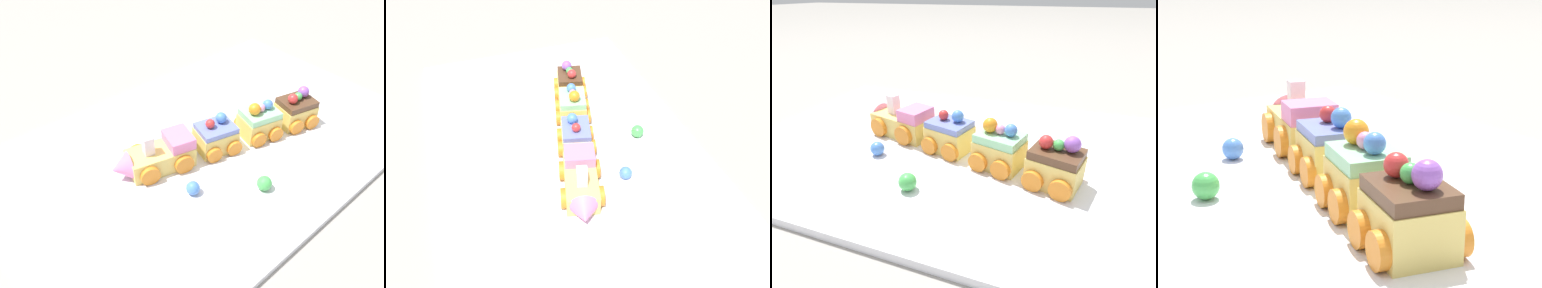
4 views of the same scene
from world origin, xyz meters
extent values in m
plane|color=gray|center=(0.00, 0.00, 0.00)|extent=(10.00, 10.00, 0.00)
cube|color=white|center=(0.00, 0.00, 0.01)|extent=(0.74, 0.48, 0.01)
cube|color=#EACC66|center=(0.11, -0.01, 0.03)|extent=(0.12, 0.08, 0.04)
cube|color=pink|center=(0.08, 0.00, 0.06)|extent=(0.05, 0.06, 0.02)
cone|color=pink|center=(0.18, -0.03, 0.04)|extent=(0.04, 0.05, 0.05)
cube|color=white|center=(0.13, -0.01, 0.06)|extent=(0.02, 0.02, 0.02)
cube|color=white|center=(0.13, -0.01, 0.07)|extent=(0.02, 0.02, 0.02)
cylinder|color=orange|center=(0.13, -0.05, 0.03)|extent=(0.03, 0.02, 0.03)
cylinder|color=orange|center=(0.15, 0.01, 0.03)|extent=(0.03, 0.02, 0.03)
cylinder|color=orange|center=(0.08, -0.03, 0.03)|extent=(0.03, 0.02, 0.03)
cylinder|color=orange|center=(0.09, 0.03, 0.03)|extent=(0.03, 0.02, 0.03)
cube|color=#EACC66|center=(0.01, 0.02, 0.03)|extent=(0.08, 0.07, 0.04)
cube|color=#6B7AC6|center=(0.01, 0.02, 0.06)|extent=(0.07, 0.06, 0.01)
sphere|color=#4C84E0|center=(0.00, 0.01, 0.07)|extent=(0.02, 0.02, 0.02)
sphere|color=red|center=(0.02, 0.01, 0.07)|extent=(0.02, 0.02, 0.02)
cylinder|color=orange|center=(0.02, -0.02, 0.03)|extent=(0.03, 0.01, 0.03)
cylinder|color=orange|center=(0.04, 0.04, 0.03)|extent=(0.03, 0.01, 0.03)
cylinder|color=orange|center=(-0.01, -0.01, 0.03)|extent=(0.03, 0.01, 0.03)
cylinder|color=orange|center=(0.00, 0.05, 0.03)|extent=(0.03, 0.01, 0.03)
cube|color=#EACC66|center=(-0.07, 0.04, 0.03)|extent=(0.08, 0.07, 0.04)
cube|color=#93DBA3|center=(-0.07, 0.04, 0.06)|extent=(0.07, 0.06, 0.01)
sphere|color=#4C84E0|center=(-0.09, 0.04, 0.07)|extent=(0.02, 0.02, 0.02)
sphere|color=pink|center=(-0.07, 0.04, 0.07)|extent=(0.02, 0.02, 0.01)
sphere|color=orange|center=(-0.06, 0.04, 0.07)|extent=(0.03, 0.03, 0.02)
cylinder|color=orange|center=(-0.06, 0.01, 0.03)|extent=(0.03, 0.01, 0.03)
cylinder|color=orange|center=(-0.05, 0.06, 0.03)|extent=(0.03, 0.01, 0.03)
cylinder|color=orange|center=(-0.10, 0.02, 0.03)|extent=(0.03, 0.01, 0.03)
cylinder|color=orange|center=(-0.08, 0.07, 0.03)|extent=(0.03, 0.01, 0.03)
cube|color=#EACC66|center=(-0.15, 0.06, 0.03)|extent=(0.08, 0.07, 0.04)
cube|color=brown|center=(-0.15, 0.06, 0.06)|extent=(0.07, 0.06, 0.01)
sphere|color=#9956C6|center=(-0.17, 0.06, 0.07)|extent=(0.03, 0.03, 0.02)
sphere|color=#4CBC56|center=(-0.15, 0.06, 0.07)|extent=(0.02, 0.02, 0.01)
sphere|color=red|center=(-0.14, 0.06, 0.07)|extent=(0.02, 0.02, 0.02)
cylinder|color=orange|center=(-0.14, 0.03, 0.03)|extent=(0.03, 0.01, 0.03)
cylinder|color=orange|center=(-0.13, 0.09, 0.03)|extent=(0.03, 0.01, 0.03)
cylinder|color=orange|center=(-0.18, 0.04, 0.03)|extent=(0.03, 0.01, 0.03)
cylinder|color=orange|center=(-0.16, 0.09, 0.03)|extent=(0.03, 0.01, 0.03)
sphere|color=#4C84E0|center=(0.11, 0.07, 0.02)|extent=(0.02, 0.02, 0.02)
sphere|color=#4CBC56|center=(0.02, 0.14, 0.02)|extent=(0.02, 0.02, 0.02)
camera|label=1|loc=(0.37, 0.37, 0.45)|focal=35.00mm
camera|label=2|loc=(0.49, -0.15, 0.49)|focal=35.00mm
camera|label=3|loc=(-0.15, 0.41, 0.24)|focal=28.00mm
camera|label=4|loc=(-0.47, 0.33, 0.21)|focal=60.00mm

